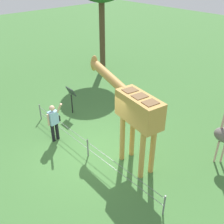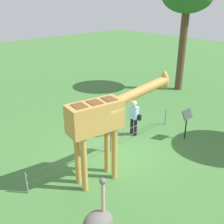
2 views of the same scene
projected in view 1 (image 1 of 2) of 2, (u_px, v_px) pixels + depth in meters
The scene contains 6 objects.
ground_plane at pixel (93, 153), 9.90m from camera, with size 60.00×60.00×0.00m, color #427538.
giraffe at pixel (133, 108), 8.48m from camera, with size 3.86×1.09×3.29m.
visitor at pixel (54, 121), 10.18m from camera, with size 0.55×0.58×1.76m.
ostrich at pixel (224, 135), 8.90m from camera, with size 0.70×0.56×2.25m.
info_sign at pixel (71, 95), 12.01m from camera, with size 0.56×0.21×1.32m.
wire_fence at pixel (88, 147), 9.57m from camera, with size 7.05×0.05×0.75m.
Camera 1 is at (-6.21, 4.66, 6.38)m, focal length 41.94 mm.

